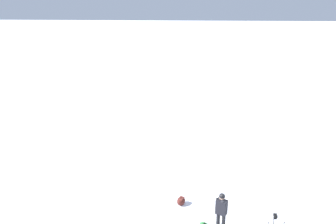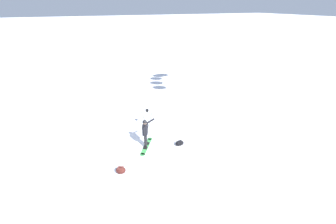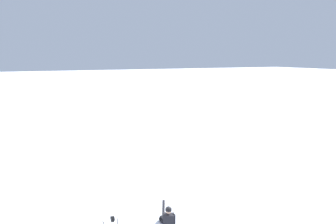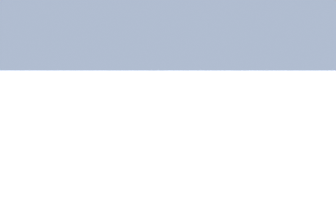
{
  "view_description": "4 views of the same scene",
  "coord_description": "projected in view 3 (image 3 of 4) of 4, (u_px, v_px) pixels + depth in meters",
  "views": [
    {
      "loc": [
        -0.95,
        -11.12,
        8.42
      ],
      "look_at": [
        -1.57,
        -3.59,
        5.98
      ],
      "focal_mm": 36.75,
      "sensor_mm": 36.0,
      "label": 1
    },
    {
      "loc": [
        -9.44,
        2.8,
        7.11
      ],
      "look_at": [
        -0.39,
        -0.99,
        2.16
      ],
      "focal_mm": 23.03,
      "sensor_mm": 36.0,
      "label": 2
    },
    {
      "loc": [
        4.28,
        9.02,
        6.78
      ],
      "look_at": [
        -1.1,
        -2.56,
        4.46
      ],
      "focal_mm": 32.68,
      "sensor_mm": 36.0,
      "label": 3
    },
    {
      "loc": [
        -1.5,
        4.8,
        7.0
      ],
      "look_at": [
        -1.48,
        -3.38,
        5.66
      ],
      "focal_mm": 37.91,
      "sensor_mm": 36.0,
      "label": 4
    }
  ],
  "objects": [
    {
      "name": "gear_bag_large",
      "position": [
        164.0,
        219.0,
        12.68
      ],
      "size": [
        0.39,
        0.53,
        0.24
      ],
      "color": "black",
      "rests_on": "ground_plane"
    },
    {
      "name": "snowboarder",
      "position": [
        169.0,
        224.0,
        10.69
      ],
      "size": [
        0.47,
        0.75,
        1.69
      ],
      "color": "black",
      "rests_on": "ground_plane"
    }
  ]
}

